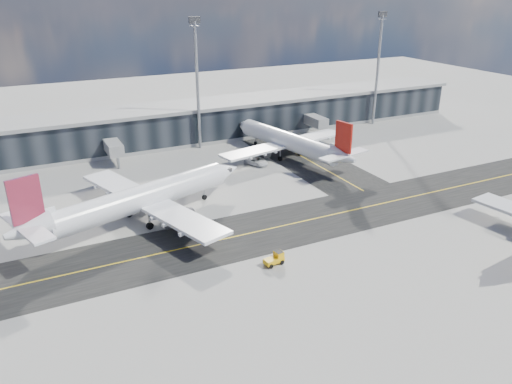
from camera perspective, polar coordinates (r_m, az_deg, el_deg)
ground at (r=76.94m, az=6.06°, el=-4.73°), size 300.00×300.00×0.00m
taxiway_lanes at (r=87.03m, az=4.54°, el=-1.28°), size 180.00×63.00×0.03m
terminal_concourse at (r=122.39m, az=-7.58°, el=7.75°), size 152.00×19.80×8.80m
floodlight_masts at (r=113.49m, az=-6.74°, el=12.57°), size 102.50×0.70×28.90m
airliner_af at (r=80.46m, az=-13.19°, el=-0.79°), size 40.18×34.67×12.18m
airliner_redtail at (r=108.73m, az=3.82°, el=5.77°), size 32.34×37.68×11.22m
baggage_tug at (r=68.27m, az=2.23°, el=-7.58°), size 2.97×1.83×1.75m
service_van at (r=105.06m, az=0.02°, el=3.52°), size 4.47×6.02×1.52m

